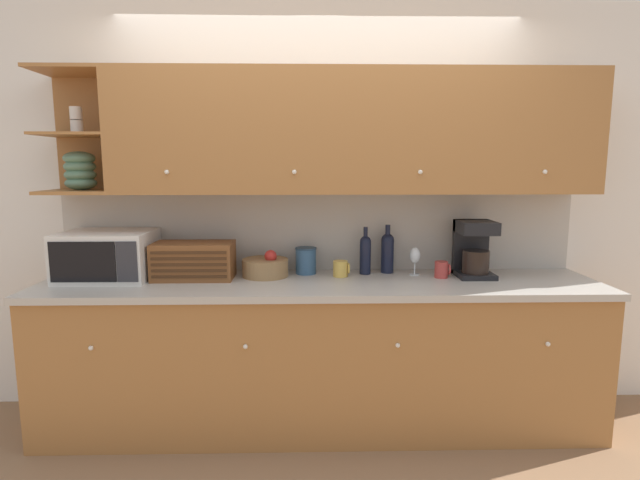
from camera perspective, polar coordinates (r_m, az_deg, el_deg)
name	(u,v)px	position (r m, az deg, el deg)	size (l,w,h in m)	color
ground_plane	(319,398)	(3.60, -0.09, -17.63)	(24.00, 24.00, 0.00)	#896647
wall_back	(319,210)	(3.27, -0.11, 3.49)	(5.69, 0.06, 2.60)	white
counter_unit	(320,353)	(3.12, 0.04, -12.80)	(3.31, 0.68, 0.91)	#A36B38
backsplash_panel	(319,231)	(3.25, -0.09, 1.03)	(3.29, 0.01, 0.52)	#B7B2A8
upper_cabinets	(346,133)	(3.06, 3.02, 12.09)	(3.29, 0.39, 0.72)	#A36B38
microwave	(108,255)	(3.28, -23.10, -1.62)	(0.53, 0.43, 0.29)	silver
bread_box	(194,261)	(3.12, -14.23, -2.30)	(0.48, 0.26, 0.22)	brown
fruit_basket	(266,267)	(3.11, -6.24, -3.10)	(0.28, 0.28, 0.17)	#937047
storage_canister	(306,261)	(3.17, -1.63, -2.36)	(0.14, 0.14, 0.17)	#33567A
mug_blue_second	(341,269)	(3.09, 2.40, -3.29)	(0.10, 0.09, 0.10)	gold
wine_bottle	(365,253)	(3.16, 5.20, -1.47)	(0.07, 0.07, 0.30)	black
second_wine_bottle	(387,251)	(3.22, 7.71, -1.25)	(0.08, 0.08, 0.31)	black
wine_glass	(415,256)	(3.18, 10.80, -1.85)	(0.07, 0.07, 0.18)	silver
mug	(442,270)	(3.15, 13.75, -3.30)	(0.09, 0.08, 0.10)	#B73D38
coffee_maker	(474,248)	(3.22, 17.18, -0.93)	(0.22, 0.24, 0.35)	black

